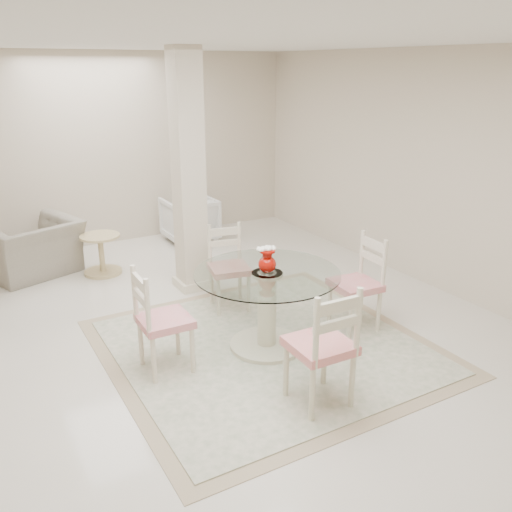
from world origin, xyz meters
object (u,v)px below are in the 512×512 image
column (188,174)px  red_vase (267,260)px  dining_chair_east (361,276)px  dining_table (267,310)px  side_table (102,256)px  dining_chair_south (326,339)px  dining_chair_north (228,261)px  dining_chair_west (156,314)px  armchair_white (190,219)px  recliner_taupe (32,248)px

column → red_vase: (0.00, -1.71, -0.48)m
dining_chair_east → dining_table: bearing=-92.6°
dining_table → side_table: bearing=107.0°
dining_table → red_vase: 0.49m
dining_chair_south → side_table: size_ratio=2.19×
dining_chair_north → dining_chair_west: bearing=-129.0°
red_vase → side_table: red_vase is taller
red_vase → dining_chair_north: bearing=83.6°
red_vase → dining_chair_south: bearing=-95.7°
column → dining_chair_east: size_ratio=2.56×
dining_chair_north → dining_chair_south: size_ratio=0.90×
side_table → red_vase: bearing=-73.0°
column → dining_chair_west: (-1.01, -1.62, -0.80)m
dining_chair_west → side_table: bearing=-3.5°
dining_table → armchair_white: 3.45m
dining_chair_north → side_table: (-0.93, 1.67, -0.29)m
red_vase → dining_chair_south: dining_chair_south is taller
column → armchair_white: 2.07m
dining_table → recliner_taupe: size_ratio=1.24×
dining_chair_west → recliner_taupe: 3.04m
column → dining_chair_east: column is taller
red_vase → armchair_white: red_vase is taller
dining_table → red_vase: bearing=84.3°
dining_table → dining_chair_east: 1.03m
dining_chair_north → side_table: 1.94m
red_vase → dining_chair_north: 1.07m
dining_table → side_table: size_ratio=2.58×
dining_table → side_table: (-0.82, 2.68, -0.15)m
dining_chair_east → recliner_taupe: (-2.58, 3.19, -0.21)m
side_table → dining_chair_north: bearing=-60.9°
column → dining_chair_east: bearing=-60.9°
red_vase → dining_chair_west: dining_chair_west is taller
dining_chair_west → dining_chair_south: dining_chair_south is taller
column → armchair_white: size_ratio=3.71×
column → red_vase: 1.78m
dining_chair_west → dining_chair_east: bearing=-95.0°
dining_chair_south → armchair_white: bearing=-98.8°
side_table → dining_chair_south: bearing=-79.0°
recliner_taupe → side_table: (0.75, -0.40, -0.11)m
recliner_taupe → dining_chair_west: bearing=81.3°
column → recliner_taupe: bearing=138.9°
armchair_white → side_table: armchair_white is taller
dining_table → side_table: dining_table is taller
dining_chair_east → dining_chair_north: size_ratio=1.05×
dining_chair_east → recliner_taupe: size_ratio=1.00×
dining_chair_west → dining_chair_south: size_ratio=0.93×
column → dining_chair_west: 2.07m
dining_chair_east → armchair_white: dining_chair_east is taller
column → armchair_white: column is taller
dining_table → dining_chair_east: bearing=-5.8°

